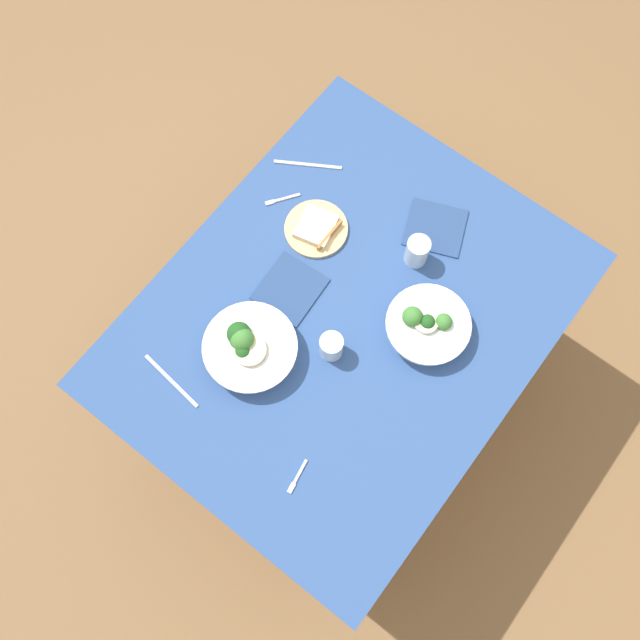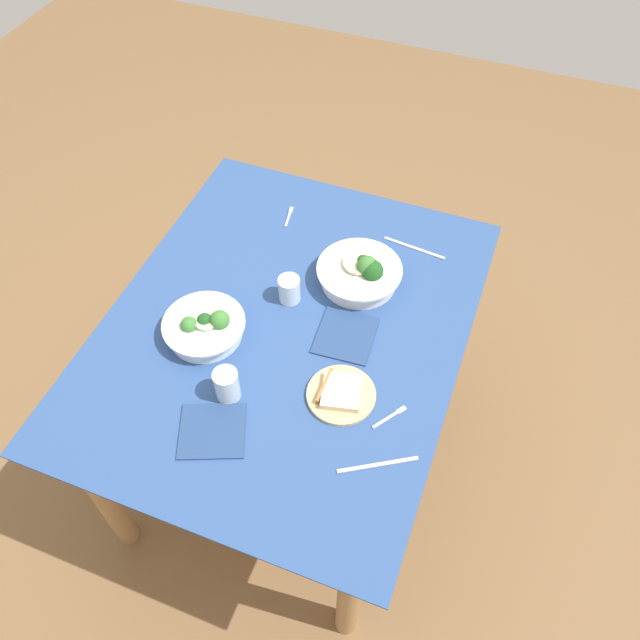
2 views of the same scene
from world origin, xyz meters
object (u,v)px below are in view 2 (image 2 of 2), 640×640
Objects in this scene: table_knife_left at (378,465)px; table_knife_right at (414,248)px; broccoli_bowl_far at (361,273)px; bread_side_plate at (341,393)px; napkin_folded_upper at (346,335)px; napkin_folded_lower at (212,431)px; fork_by_far_bowl at (289,216)px; fork_by_near_bowl at (391,416)px; water_glass_center at (289,289)px; water_glass_side at (227,385)px; broccoli_bowl_near at (205,327)px.

table_knife_right is (-0.77, -0.12, 0.00)m from table_knife_left.
broccoli_bowl_far reaches higher than bread_side_plate.
napkin_folded_upper is 0.47m from napkin_folded_lower.
fork_by_near_bowl is at bearing -148.15° from fork_by_far_bowl.
water_glass_center is 0.45m from table_knife_right.
water_glass_center is at bearing 90.14° from fork_by_near_bowl.
table_knife_right is 0.42m from napkin_folded_upper.
water_glass_side is at bearing -3.56° from water_glass_center.
bread_side_plate is 0.20m from napkin_folded_upper.
napkin_folded_lower is at bearing 151.19° from fork_by_near_bowl.
broccoli_bowl_near is at bearing -44.93° from broccoli_bowl_far.
broccoli_bowl_far is 0.23m from table_knife_right.
table_knife_left is 1.00× the size of table_knife_right.
broccoli_bowl_near is at bearing 118.08° from fork_by_near_bowl.
fork_by_far_bowl is (-0.55, 0.03, -0.03)m from broccoli_bowl_near.
water_glass_side is 0.44m from fork_by_near_bowl.
water_glass_center is at bearing 178.33° from napkin_folded_lower.
broccoli_bowl_near is 2.44× the size of fork_by_far_bowl.
water_glass_side is (0.37, -0.02, 0.01)m from water_glass_center.
bread_side_plate is 0.73m from fork_by_far_bowl.
fork_by_far_bowl is at bearing -170.53° from water_glass_side.
broccoli_bowl_near reaches higher than table_knife_right.
table_knife_right is at bearing 138.87° from water_glass_center.
bread_side_plate is 2.26× the size of water_glass_center.
fork_by_far_bowl is 0.47× the size of table_knife_right.
bread_side_plate is at bearing 82.47° from broccoli_bowl_near.
broccoli_bowl_far is 0.38m from fork_by_far_bowl.
bread_side_plate is 1.91× the size of water_glass_side.
water_glass_side is at bearing 136.95° from fork_by_near_bowl.
fork_by_far_bowl is (-0.71, -0.12, -0.05)m from water_glass_side.
table_knife_right is at bearing 159.49° from napkin_folded_lower.
water_glass_side reaches higher than fork_by_far_bowl.
fork_by_far_bowl is at bearing -121.24° from broccoli_bowl_far.
napkin_folded_lower is at bearing -17.05° from broccoli_bowl_far.
broccoli_bowl_far reaches higher than table_knife_right.
broccoli_bowl_near is at bearing -39.14° from water_glass_center.
broccoli_bowl_near is at bearing -69.99° from napkin_folded_upper.
napkin_folded_upper is (-0.30, 0.23, -0.05)m from water_glass_side.
table_knife_left is (0.14, 0.01, -0.00)m from fork_by_near_bowl.
fork_by_far_bowl is (-0.33, -0.14, -0.04)m from water_glass_center.
bread_side_plate reaches higher than table_knife_right.
broccoli_bowl_far is 0.48m from fork_by_near_bowl.
napkin_folded_lower is at bearing -22.87° from table_knife_left.
fork_by_near_bowl is at bearing 28.19° from broccoli_bowl_far.
water_glass_center is 0.49× the size of napkin_folded_lower.
table_knife_right is at bearing 155.89° from water_glass_side.
water_glass_side is at bearing -69.86° from bread_side_plate.
table_knife_right is at bearing 167.74° from napkin_folded_upper.
water_glass_center is (-0.21, 0.17, 0.01)m from broccoli_bowl_near.
broccoli_bowl_far reaches higher than table_knife_left.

